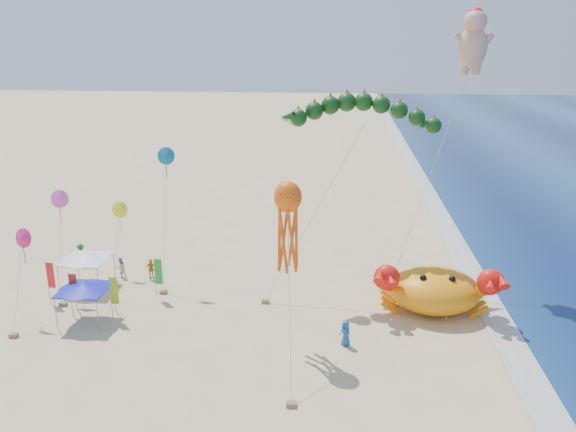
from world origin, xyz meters
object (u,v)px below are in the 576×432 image
object	(u,v)px
canopy_blue	(84,287)
crab_inflatable	(434,289)
dragon_kite	(362,117)
cherub_kite	(473,40)
canopy_white	(86,257)
octopus_kite	(288,220)

from	to	relation	value
canopy_blue	crab_inflatable	bearing A→B (deg)	8.84
dragon_kite	cherub_kite	bearing A→B (deg)	24.57
crab_inflatable	canopy_blue	xyz separation A→B (m)	(-22.91, -3.56, 0.82)
cherub_kite	canopy_white	bearing A→B (deg)	-166.94
dragon_kite	cherub_kite	size ratio (longest dim) A/B	0.69
crab_inflatable	octopus_kite	distance (m)	12.32
dragon_kite	cherub_kite	distance (m)	10.03
dragon_kite	octopus_kite	distance (m)	11.19
octopus_kite	canopy_blue	world-z (taller)	octopus_kite
crab_inflatable	cherub_kite	xyz separation A→B (m)	(2.68, 7.91, 16.04)
dragon_kite	canopy_white	distance (m)	22.52
dragon_kite	cherub_kite	xyz separation A→B (m)	(7.83, 3.58, 5.14)
cherub_kite	canopy_blue	distance (m)	31.91
canopy_white	cherub_kite	bearing A→B (deg)	13.06
dragon_kite	crab_inflatable	bearing A→B (deg)	-40.11
dragon_kite	octopus_kite	bearing A→B (deg)	-115.41
dragon_kite	canopy_blue	bearing A→B (deg)	-156.03
octopus_kite	canopy_blue	size ratio (longest dim) A/B	3.09
crab_inflatable	dragon_kite	distance (m)	12.81
cherub_kite	octopus_kite	world-z (taller)	cherub_kite
cherub_kite	canopy_blue	size ratio (longest dim) A/B	6.07
crab_inflatable	canopy_blue	bearing A→B (deg)	-171.16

